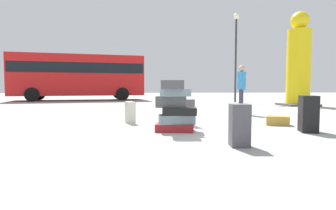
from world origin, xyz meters
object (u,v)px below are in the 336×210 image
Objects in this scene: suitcase_charcoal_behind_tower at (239,125)px; suitcase_black_upright_blue at (308,114)px; yellow_dummy_statue at (299,64)px; suitcase_tower at (175,110)px; suitcase_charcoal_white_trunk at (187,112)px; suitcase_cream_foreground_far at (130,112)px; suitcase_tan_foreground_near at (277,121)px; lamp_post at (236,44)px; parked_bus at (79,74)px; person_bearded_onlooker at (241,85)px.

suitcase_black_upright_blue is (1.90, 1.26, 0.04)m from suitcase_charcoal_behind_tower.
suitcase_charcoal_behind_tower is 11.24m from yellow_dummy_statue.
suitcase_tower is at bearing 123.35° from suitcase_charcoal_behind_tower.
suitcase_black_upright_blue is (2.35, -1.27, 0.06)m from suitcase_charcoal_white_trunk.
suitcase_cream_foreground_far is (-1.86, 3.00, -0.06)m from suitcase_charcoal_behind_tower.
lamp_post is at bearing 98.76° from suitcase_tan_foreground_near.
suitcase_cream_foreground_far is at bearing 125.36° from suitcase_tower.
suitcase_charcoal_white_trunk is at bearing 67.64° from suitcase_tower.
suitcase_tower reaches higher than suitcase_charcoal_white_trunk.
suitcase_tower is at bearing -73.16° from suitcase_cream_foreground_far.
suitcase_black_upright_blue is 0.08× the size of parked_bus.
suitcase_charcoal_behind_tower is 17.24m from parked_bus.
person_bearded_onlooker reaches higher than suitcase_charcoal_white_trunk.
suitcase_tan_foreground_near is (2.61, 0.74, -0.33)m from suitcase_tower.
suitcase_charcoal_white_trunk is at bearing -78.19° from parked_bus.
suitcase_tan_foreground_near is at bearing 57.78° from suitcase_charcoal_behind_tower.
suitcase_tan_foreground_near is 8.44m from yellow_dummy_statue.
suitcase_charcoal_behind_tower is at bearing -123.94° from yellow_dummy_statue.
suitcase_charcoal_behind_tower is at bearing 8.03° from person_bearded_onlooker.
suitcase_tower reaches higher than suitcase_tan_foreground_near.
person_bearded_onlooker is at bearing 109.97° from suitcase_tan_foreground_near.
parked_bus reaches higher than suitcase_tower.
person_bearded_onlooker is 13.52m from parked_bus.
lamp_post reaches higher than person_bearded_onlooker.
suitcase_tower is 1.60× the size of suitcase_charcoal_behind_tower.
parked_bus is (-5.28, 14.47, 1.39)m from suitcase_tower.
suitcase_cream_foreground_far is 0.10× the size of lamp_post.
suitcase_cream_foreground_far is at bearing -121.68° from lamp_post.
parked_bus reaches higher than suitcase_charcoal_behind_tower.
person_bearded_onlooker is (1.84, 5.15, 0.67)m from suitcase_charcoal_behind_tower.
suitcase_charcoal_white_trunk is 3.55m from person_bearded_onlooker.
suitcase_black_upright_blue is 12.11m from lamp_post.
suitcase_black_upright_blue is 0.16× the size of yellow_dummy_statue.
lamp_post is (4.58, 10.18, 3.30)m from suitcase_charcoal_white_trunk.
suitcase_cream_foreground_far is at bearing 136.95° from suitcase_charcoal_white_trunk.
yellow_dummy_statue reaches higher than suitcase_black_upright_blue.
suitcase_cream_foreground_far is (-1.02, 1.43, -0.17)m from suitcase_tower.
suitcase_tan_foreground_near is 0.11× the size of yellow_dummy_statue.
parked_bus is 1.69× the size of lamp_post.
lamp_post reaches higher than suitcase_charcoal_white_trunk.
person_bearded_onlooker reaches higher than suitcase_tower.
lamp_post reaches higher than suitcase_tower.
lamp_post is (5.99, 9.70, 3.34)m from suitcase_cream_foreground_far.
yellow_dummy_statue is (7.05, 7.64, 1.65)m from suitcase_tower.
suitcase_tower is 4.51m from person_bearded_onlooker.
suitcase_tower is at bearing -114.06° from lamp_post.
suitcase_tower is at bearing -9.20° from person_bearded_onlooker.
suitcase_tower is at bearing -132.68° from yellow_dummy_statue.
yellow_dummy_statue is (8.06, 6.21, 1.81)m from suitcase_cream_foreground_far.
suitcase_black_upright_blue is 1.10m from suitcase_tan_foreground_near.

